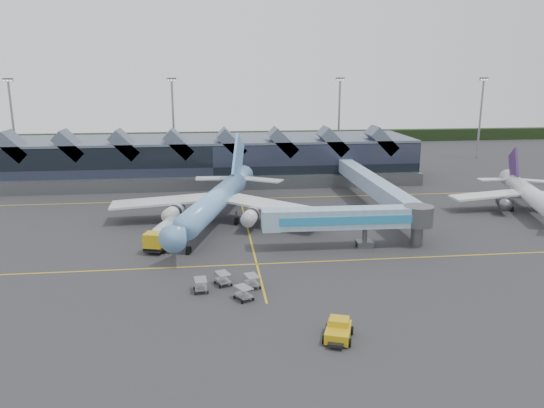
{
  "coord_description": "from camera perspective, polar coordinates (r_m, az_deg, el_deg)",
  "views": [
    {
      "loc": [
        -5.57,
        -71.89,
        24.06
      ],
      "look_at": [
        3.34,
        3.54,
        5.0
      ],
      "focal_mm": 35.0,
      "sensor_mm": 36.0,
      "label": 1
    }
  ],
  "objects": [
    {
      "name": "jet_bridge",
      "position": [
        74.71,
        9.28,
        -1.59
      ],
      "size": [
        24.21,
        4.17,
        5.83
      ],
      "rotation": [
        0.0,
        0.0,
        -0.02
      ],
      "color": "#7FB9D5",
      "rests_on": "ground"
    },
    {
      "name": "light_masts",
      "position": [
        137.77,
        4.47,
        9.23
      ],
      "size": [
        132.4,
        42.56,
        22.45
      ],
      "color": "gray",
      "rests_on": "ground"
    },
    {
      "name": "pushback_tug",
      "position": [
        50.63,
        7.14,
        -13.38
      ],
      "size": [
        3.5,
        4.43,
        1.78
      ],
      "rotation": [
        0.0,
        0.0,
        -0.34
      ],
      "color": "gold",
      "rests_on": "ground"
    },
    {
      "name": "taxi_stripes",
      "position": [
        85.53,
        -2.73,
        -2.26
      ],
      "size": [
        120.0,
        60.0,
        0.01
      ],
      "color": "gold",
      "rests_on": "ground"
    },
    {
      "name": "terminal",
      "position": [
        120.77,
        -6.43,
        4.86
      ],
      "size": [
        90.0,
        22.25,
        12.52
      ],
      "color": "black",
      "rests_on": "ground"
    },
    {
      "name": "tree_line_far",
      "position": [
        183.3,
        -4.98,
        7.12
      ],
      "size": [
        260.0,
        4.0,
        4.0
      ],
      "primitive_type": "cube",
      "color": "black",
      "rests_on": "ground"
    },
    {
      "name": "ground",
      "position": [
        76.01,
        -2.19,
        -4.38
      ],
      "size": [
        260.0,
        260.0,
        0.0
      ],
      "primitive_type": "plane",
      "color": "#262628",
      "rests_on": "ground"
    },
    {
      "name": "baggage_carts",
      "position": [
        60.46,
        -4.57,
        -8.56
      ],
      "size": [
        7.47,
        6.85,
        1.47
      ],
      "rotation": [
        0.0,
        0.0,
        0.25
      ],
      "color": "gray",
      "rests_on": "ground"
    },
    {
      "name": "main_airliner",
      "position": [
        86.09,
        -5.89,
        0.49
      ],
      "size": [
        34.77,
        40.85,
        13.36
      ],
      "rotation": [
        0.0,
        0.0,
        -0.28
      ],
      "color": "#73B7E9",
      "rests_on": "ground"
    },
    {
      "name": "regional_jet",
      "position": [
        103.05,
        25.91,
        0.99
      ],
      "size": [
        26.27,
        29.3,
        10.2
      ],
      "rotation": [
        0.0,
        0.0,
        -0.27
      ],
      "color": "silver",
      "rests_on": "ground"
    },
    {
      "name": "fuel_truck",
      "position": [
        76.75,
        -11.58,
        -3.05
      ],
      "size": [
        4.74,
        9.75,
        3.26
      ],
      "rotation": [
        0.0,
        0.0,
        -0.27
      ],
      "color": "black",
      "rests_on": "ground"
    }
  ]
}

